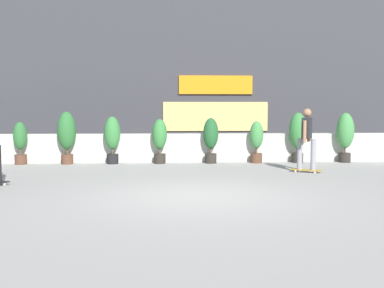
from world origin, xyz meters
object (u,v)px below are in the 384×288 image
potted_plant_1 (67,133)px  potted_plant_3 (160,138)px  skater_foreground (307,137)px  potted_plant_5 (256,140)px  potted_plant_2 (112,137)px  potted_plant_4 (211,137)px  potted_plant_6 (298,133)px  potted_plant_7 (345,133)px  potted_plant_0 (20,141)px

potted_plant_1 → potted_plant_3: 2.83m
skater_foreground → potted_plant_5: bearing=111.6°
potted_plant_2 → potted_plant_4: size_ratio=1.03×
potted_plant_6 → potted_plant_7: potted_plant_6 is taller
potted_plant_4 → potted_plant_7: (4.25, 0.00, 0.11)m
potted_plant_3 → potted_plant_7: (5.84, 0.00, 0.13)m
potted_plant_4 → potted_plant_5: potted_plant_4 is taller
potted_plant_0 → potted_plant_7: potted_plant_7 is taller
potted_plant_1 → potted_plant_3: size_ratio=1.17×
potted_plant_7 → potted_plant_4: bearing=-180.0°
potted_plant_3 → potted_plant_1: bearing=180.0°
skater_foreground → potted_plant_6: bearing=80.0°
potted_plant_5 → potted_plant_6: potted_plant_6 is taller
potted_plant_2 → potted_plant_7: 7.29m
potted_plant_4 → potted_plant_7: size_ratio=0.90×
potted_plant_1 → potted_plant_6: size_ratio=1.02×
potted_plant_4 → potted_plant_1: bearing=180.0°
potted_plant_1 → potted_plant_5: potted_plant_1 is taller
potted_plant_0 → potted_plant_2: bearing=0.0°
potted_plant_3 → potted_plant_4: (1.58, 0.00, 0.02)m
potted_plant_3 → potted_plant_6: bearing=0.0°
potted_plant_5 → potted_plant_1: bearing=-180.0°
potted_plant_0 → potted_plant_7: size_ratio=0.83×
potted_plant_2 → potted_plant_5: 4.47m
potted_plant_0 → potted_plant_4: size_ratio=0.92×
potted_plant_1 → potted_plant_2: bearing=0.0°
potted_plant_5 → potted_plant_7: bearing=0.0°
potted_plant_0 → potted_plant_6: (8.55, 0.00, 0.20)m
potted_plant_6 → potted_plant_7: 1.52m
potted_plant_0 → potted_plant_3: bearing=0.0°
potted_plant_7 → potted_plant_5: bearing=180.0°
potted_plant_1 → potted_plant_4: potted_plant_1 is taller
potted_plant_3 → potted_plant_6: size_ratio=0.88×
potted_plant_0 → skater_foreground: skater_foreground is taller
potted_plant_0 → skater_foreground: size_ratio=0.76×
potted_plant_7 → skater_foreground: 2.98m
potted_plant_4 → potted_plant_6: bearing=0.0°
potted_plant_7 → potted_plant_3: bearing=-180.0°
potted_plant_2 → potted_plant_7: (7.29, 0.00, 0.07)m
potted_plant_2 → potted_plant_6: 5.77m
potted_plant_0 → potted_plant_4: 5.81m
potted_plant_3 → skater_foreground: size_ratio=0.81×
potted_plant_6 → potted_plant_3: bearing=-180.0°
potted_plant_0 → potted_plant_6: bearing=0.0°
potted_plant_5 → skater_foreground: (0.90, -2.28, 0.22)m
potted_plant_4 → potted_plant_6: 2.74m
skater_foreground → potted_plant_4: bearing=135.7°
potted_plant_1 → potted_plant_7: size_ratio=1.03×
potted_plant_5 → skater_foreground: bearing=-68.4°
potted_plant_0 → potted_plant_4: potted_plant_4 is taller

